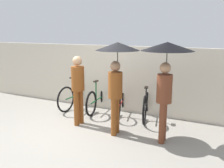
{
  "coord_description": "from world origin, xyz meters",
  "views": [
    {
      "loc": [
        3.12,
        -4.37,
        2.35
      ],
      "look_at": [
        0.39,
        1.21,
        1.0
      ],
      "focal_mm": 40.0,
      "sensor_mm": 36.0,
      "label": 1
    }
  ],
  "objects": [
    {
      "name": "pedestrian_trailing",
      "position": [
        1.89,
        0.68,
        1.69
      ],
      "size": [
        1.09,
        1.09,
        2.11
      ],
      "rotation": [
        0.0,
        0.0,
        0.09
      ],
      "color": "brown",
      "rests_on": "ground"
    },
    {
      "name": "pedestrian_leading",
      "position": [
        -0.27,
        0.65,
        1.02
      ],
      "size": [
        0.32,
        0.32,
        1.73
      ],
      "rotation": [
        0.0,
        0.0,
        -0.08
      ],
      "color": "brown",
      "rests_on": "ground"
    },
    {
      "name": "pedestrian_center",
      "position": [
        0.81,
        0.6,
        1.63
      ],
      "size": [
        0.98,
        0.98,
        2.09
      ],
      "rotation": [
        0.0,
        0.0,
        0.08
      ],
      "color": "brown",
      "rests_on": "ground"
    },
    {
      "name": "parked_bicycle_1",
      "position": [
        -0.37,
        1.87,
        0.37
      ],
      "size": [
        0.44,
        1.79,
        1.11
      ],
      "rotation": [
        0.0,
        0.0,
        1.69
      ],
      "color": "black",
      "rests_on": "ground"
    },
    {
      "name": "parked_bicycle_3",
      "position": [
        1.11,
        1.86,
        0.39
      ],
      "size": [
        0.56,
        1.72,
        1.06
      ],
      "rotation": [
        0.0,
        0.0,
        1.8
      ],
      "color": "black",
      "rests_on": "ground"
    },
    {
      "name": "back_wall",
      "position": [
        0.0,
        2.17,
        0.95
      ],
      "size": [
        11.01,
        0.12,
        1.91
      ],
      "color": "beige",
      "rests_on": "ground"
    },
    {
      "name": "ground_plane",
      "position": [
        0.0,
        0.0,
        0.0
      ],
      "size": [
        30.0,
        30.0,
        0.0
      ],
      "primitive_type": "plane",
      "color": "gray"
    },
    {
      "name": "parked_bicycle_0",
      "position": [
        -1.11,
        1.83,
        0.4
      ],
      "size": [
        0.44,
        1.82,
        1.07
      ],
      "rotation": [
        0.0,
        0.0,
        1.52
      ],
      "color": "black",
      "rests_on": "ground"
    },
    {
      "name": "parked_bicycle_2",
      "position": [
        0.37,
        1.86,
        0.35
      ],
      "size": [
        0.56,
        1.62,
        1.05
      ],
      "rotation": [
        0.0,
        0.0,
        1.81
      ],
      "color": "black",
      "rests_on": "ground"
    }
  ]
}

